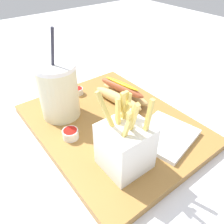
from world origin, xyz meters
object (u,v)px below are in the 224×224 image
Objects in this scene: ketchup_cup_1 at (79,90)px; napkin_stack at (165,135)px; hot_dog_1 at (121,94)px; fries_basket at (125,145)px; ketchup_cup_2 at (71,134)px; soda_cup at (58,91)px.

ketchup_cup_1 is 0.23× the size of napkin_stack.
hot_dog_1 is 0.18m from napkin_stack.
fries_basket reaches higher than ketchup_cup_1.
fries_basket is at bearing 19.44° from ketchup_cup_2.
ketchup_cup_1 is 0.83× the size of ketchup_cup_2.
ketchup_cup_2 is at bearing -15.71° from soda_cup.
hot_dog_1 is 5.53× the size of ketchup_cup_1.
soda_cup is 1.34× the size of hot_dog_1.
fries_basket is 4.69× the size of ketchup_cup_2.
soda_cup is 6.19× the size of ketchup_cup_2.
fries_basket reaches higher than napkin_stack.
fries_basket is (0.23, 0.02, -0.02)m from soda_cup.
soda_cup is 1.73× the size of napkin_stack.
napkin_stack is at bearing 52.97° from ketchup_cup_2.
hot_dog_1 reaches higher than ketchup_cup_2.
napkin_stack is at bearing -4.71° from hot_dog_1.
ketchup_cup_2 is 0.28× the size of napkin_stack.
fries_basket is 1.02× the size of hot_dog_1.
fries_basket is 0.30m from ketchup_cup_1.
soda_cup reaches higher than ketchup_cup_2.
hot_dog_1 is at bearing 73.42° from soda_cup.
ketchup_cup_2 is (0.15, -0.11, 0.00)m from ketchup_cup_1.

